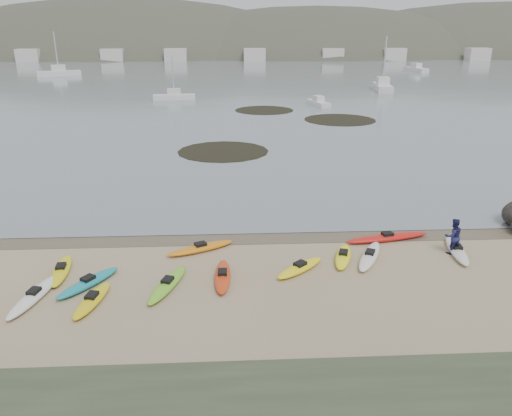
{
  "coord_description": "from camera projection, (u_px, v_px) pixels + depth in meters",
  "views": [
    {
      "loc": [
        -1.3,
        -24.83,
        10.54
      ],
      "look_at": [
        0.0,
        0.0,
        1.5
      ],
      "focal_mm": 35.0,
      "sensor_mm": 36.0,
      "label": 1
    }
  ],
  "objects": [
    {
      "name": "ground",
      "position": [
        256.0,
        234.0,
        26.97
      ],
      "size": [
        600.0,
        600.0,
        0.0
      ],
      "primitive_type": "plane",
      "color": "tan",
      "rests_on": "ground"
    },
    {
      "name": "far_town",
      "position": [
        251.0,
        55.0,
        162.67
      ],
      "size": [
        199.0,
        5.0,
        4.0
      ],
      "color": "beige",
      "rests_on": "ground"
    },
    {
      "name": "kelp_mats",
      "position": [
        283.0,
        125.0,
        57.04
      ],
      "size": [
        22.24,
        31.29,
        0.04
      ],
      "color": "black",
      "rests_on": "water"
    },
    {
      "name": "water",
      "position": [
        231.0,
        45.0,
        308.53
      ],
      "size": [
        1200.0,
        1200.0,
        0.0
      ],
      "primitive_type": "plane",
      "color": "slate",
      "rests_on": "ground"
    },
    {
      "name": "far_hills",
      "position": [
        323.0,
        92.0,
        216.4
      ],
      "size": [
        550.0,
        135.0,
        80.0
      ],
      "color": "#384235",
      "rests_on": "ground"
    },
    {
      "name": "person_east",
      "position": [
        453.0,
        236.0,
        24.4
      ],
      "size": [
        0.96,
        0.79,
        1.81
      ],
      "primitive_type": "imported",
      "rotation": [
        0.0,
        0.0,
        3.26
      ],
      "color": "navy",
      "rests_on": "ground"
    },
    {
      "name": "wet_sand",
      "position": [
        256.0,
        236.0,
        26.69
      ],
      "size": [
        60.0,
        60.0,
        0.0
      ],
      "primitive_type": "plane",
      "color": "brown",
      "rests_on": "ground"
    },
    {
      "name": "moored_boats",
      "position": [
        249.0,
        79.0,
        101.75
      ],
      "size": [
        92.65,
        63.18,
        1.32
      ],
      "color": "silver",
      "rests_on": "ground"
    },
    {
      "name": "kayaks",
      "position": [
        240.0,
        266.0,
        22.96
      ],
      "size": [
        20.56,
        8.01,
        0.34
      ],
      "color": "yellow",
      "rests_on": "ground"
    }
  ]
}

